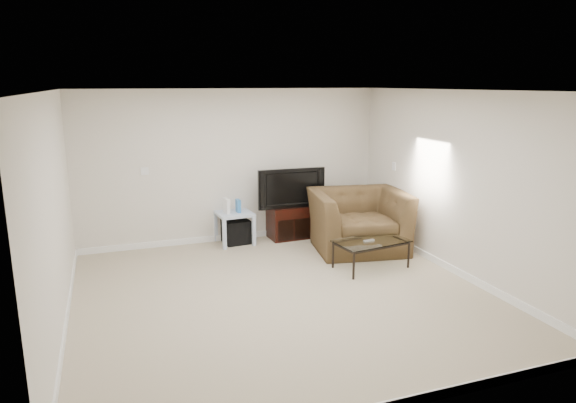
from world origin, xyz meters
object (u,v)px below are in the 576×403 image
object	(u,v)px
television	(289,187)
subwoofer	(236,232)
side_table	(234,228)
tv_stand	(289,222)
coffee_table	(371,254)
recliner	(359,211)

from	to	relation	value
television	subwoofer	world-z (taller)	television
side_table	tv_stand	bearing A→B (deg)	0.00
side_table	coffee_table	xyz separation A→B (m)	(1.56, -1.78, -0.06)
recliner	side_table	bearing A→B (deg)	161.54
tv_stand	side_table	size ratio (longest dim) A/B	1.21
side_table	subwoofer	size ratio (longest dim) A/B	1.37
side_table	coffee_table	world-z (taller)	side_table
tv_stand	recliner	bearing A→B (deg)	-51.28
side_table	coffee_table	bearing A→B (deg)	-48.84
tv_stand	recliner	size ratio (longest dim) A/B	0.47
side_table	recliner	distance (m)	2.05
television	subwoofer	xyz separation A→B (m)	(-0.92, 0.05, -0.70)
television	subwoofer	bearing A→B (deg)	177.85
side_table	subwoofer	distance (m)	0.09
television	side_table	xyz separation A→B (m)	(-0.95, 0.03, -0.62)
recliner	subwoofer	bearing A→B (deg)	160.50
television	coffee_table	world-z (taller)	television
recliner	coffee_table	world-z (taller)	recliner
television	side_table	bearing A→B (deg)	179.44
tv_stand	subwoofer	size ratio (longest dim) A/B	1.66
television	side_table	distance (m)	1.14
coffee_table	subwoofer	bearing A→B (deg)	130.20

